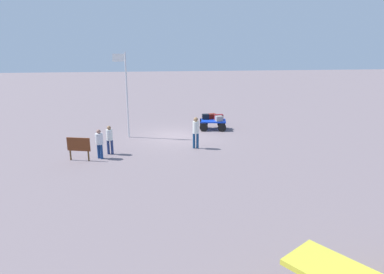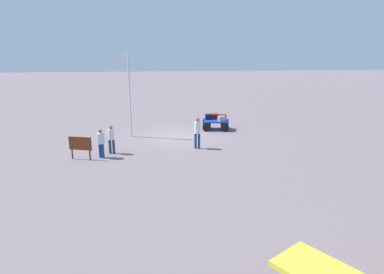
% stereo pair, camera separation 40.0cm
% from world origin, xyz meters
% --- Properties ---
extents(ground_plane, '(120.00, 120.00, 0.00)m').
position_xyz_m(ground_plane, '(0.00, 0.00, 0.00)').
color(ground_plane, slate).
extents(luggage_cart, '(2.00, 1.56, 0.67)m').
position_xyz_m(luggage_cart, '(-2.68, -1.45, 0.47)').
color(luggage_cart, blue).
rests_on(luggage_cart, ground).
extents(suitcase_navy, '(0.69, 0.52, 0.34)m').
position_xyz_m(suitcase_navy, '(-2.69, -2.01, 0.83)').
color(suitcase_navy, maroon).
rests_on(suitcase_navy, luggage_cart).
extents(suitcase_maroon, '(0.48, 0.36, 0.37)m').
position_xyz_m(suitcase_maroon, '(-2.25, -1.83, 0.85)').
color(suitcase_maroon, black).
rests_on(suitcase_maroon, luggage_cart).
extents(suitcase_grey, '(0.61, 0.35, 0.37)m').
position_xyz_m(suitcase_grey, '(-3.13, -1.55, 0.85)').
color(suitcase_grey, maroon).
rests_on(suitcase_grey, luggage_cart).
extents(suitcase_dark, '(0.52, 0.44, 0.35)m').
position_xyz_m(suitcase_dark, '(-3.06, -1.13, 0.84)').
color(suitcase_dark, gray).
rests_on(suitcase_dark, luggage_cart).
extents(worker_lead, '(0.43, 0.43, 1.79)m').
position_xyz_m(worker_lead, '(-0.87, 2.80, 1.06)').
color(worker_lead, navy).
rests_on(worker_lead, ground).
extents(worker_trailing, '(0.37, 0.37, 1.55)m').
position_xyz_m(worker_trailing, '(3.82, 3.24, 0.89)').
color(worker_trailing, navy).
rests_on(worker_trailing, ground).
extents(worker_supervisor, '(0.53, 0.53, 1.54)m').
position_xyz_m(worker_supervisor, '(4.26, 3.91, 0.91)').
color(worker_supervisor, navy).
rests_on(worker_supervisor, ground).
extents(flagpole, '(0.80, 0.16, 5.27)m').
position_xyz_m(flagpole, '(3.05, -0.18, 2.99)').
color(flagpole, silver).
rests_on(flagpole, ground).
extents(signboard, '(1.17, 0.39, 1.19)m').
position_xyz_m(signboard, '(5.26, 4.09, 0.78)').
color(signboard, '#4C3319').
rests_on(signboard, ground).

